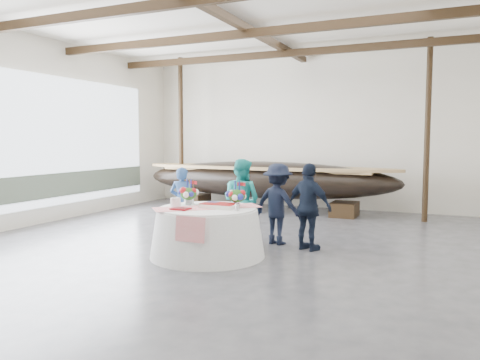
% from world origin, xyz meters
% --- Properties ---
extents(floor, '(10.00, 12.00, 0.01)m').
position_xyz_m(floor, '(0.00, 0.00, 0.00)').
color(floor, '#3D3D42').
rests_on(floor, ground).
extents(wall_back, '(10.00, 0.02, 4.50)m').
position_xyz_m(wall_back, '(0.00, 6.00, 2.25)').
color(wall_back, silver).
rests_on(wall_back, ground).
extents(wall_left, '(0.02, 12.00, 4.50)m').
position_xyz_m(wall_left, '(-5.00, 0.00, 2.25)').
color(wall_left, silver).
rests_on(wall_left, ground).
extents(ceiling, '(10.00, 12.00, 0.01)m').
position_xyz_m(ceiling, '(0.00, 0.00, 4.50)').
color(ceiling, white).
rests_on(ceiling, wall_back).
extents(pavilion_structure, '(9.80, 11.76, 4.50)m').
position_xyz_m(pavilion_structure, '(0.00, 0.80, 4.00)').
color(pavilion_structure, black).
rests_on(pavilion_structure, ground).
extents(open_bay, '(0.03, 7.00, 3.20)m').
position_xyz_m(open_bay, '(-4.95, 1.00, 1.83)').
color(open_bay, silver).
rests_on(open_bay, ground).
extents(longboat_display, '(7.56, 1.51, 1.42)m').
position_xyz_m(longboat_display, '(-0.76, 4.66, 0.91)').
color(longboat_display, black).
rests_on(longboat_display, ground).
extents(banquet_table, '(2.01, 2.01, 0.86)m').
position_xyz_m(banquet_table, '(0.18, -0.57, 0.43)').
color(banquet_table, silver).
rests_on(banquet_table, ground).
extents(tabletop_items, '(1.75, 1.65, 0.40)m').
position_xyz_m(tabletop_items, '(0.14, -0.42, 1.01)').
color(tabletop_items, red).
rests_on(tabletop_items, banquet_table).
extents(guest_woman_blue, '(0.59, 0.44, 1.47)m').
position_xyz_m(guest_woman_blue, '(-1.07, 0.66, 0.73)').
color(guest_woman_blue, navy).
rests_on(guest_woman_blue, ground).
extents(guest_woman_teal, '(0.90, 0.76, 1.66)m').
position_xyz_m(guest_woman_teal, '(0.27, 0.70, 0.83)').
color(guest_woman_teal, teal).
rests_on(guest_woman_teal, ground).
extents(guest_man_left, '(1.13, 0.80, 1.58)m').
position_xyz_m(guest_man_left, '(0.98, 0.84, 0.79)').
color(guest_man_left, black).
rests_on(guest_man_left, ground).
extents(guest_man_right, '(1.02, 0.70, 1.61)m').
position_xyz_m(guest_man_right, '(1.68, 0.58, 0.81)').
color(guest_man_right, black).
rests_on(guest_man_right, ground).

